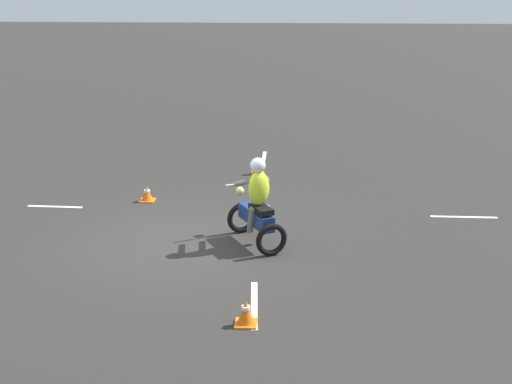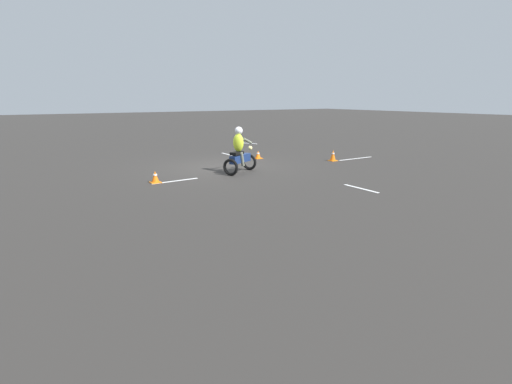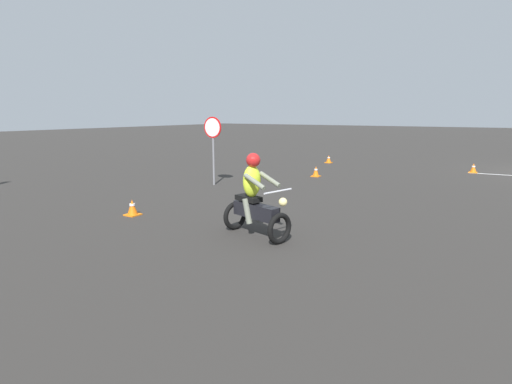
{
  "view_description": "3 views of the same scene",
  "coord_description": "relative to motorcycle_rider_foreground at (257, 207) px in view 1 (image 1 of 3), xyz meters",
  "views": [
    {
      "loc": [
        12.27,
        2.24,
        4.82
      ],
      "look_at": [
        -0.05,
        1.45,
        1.0
      ],
      "focal_mm": 50.0,
      "sensor_mm": 36.0,
      "label": 1
    },
    {
      "loc": [
        7.11,
        13.78,
        2.67
      ],
      "look_at": [
        3.13,
        7.51,
        0.9
      ],
      "focal_mm": 28.0,
      "sensor_mm": 36.0,
      "label": 2
    },
    {
      "loc": [
        2.34,
        20.1,
        2.41
      ],
      "look_at": [
        6.3,
        13.57,
        0.9
      ],
      "focal_mm": 28.0,
      "sensor_mm": 36.0,
      "label": 3
    }
  ],
  "objects": [
    {
      "name": "lane_stripe_n",
      "position": [
        -1.79,
        4.16,
        -0.72
      ],
      "size": [
        0.1,
        1.36,
        0.01
      ],
      "primitive_type": "cube",
      "rotation": [
        0.0,
        0.0,
        3.14
      ],
      "color": "silver",
      "rests_on": "ground"
    },
    {
      "name": "traffic_cone_mid_left",
      "position": [
        3.15,
        0.04,
        -0.54
      ],
      "size": [
        0.32,
        0.32,
        0.39
      ],
      "color": "orange",
      "rests_on": "ground"
    },
    {
      "name": "lane_stripe_e",
      "position": [
        2.52,
        0.12,
        -0.72
      ],
      "size": [
        1.62,
        0.2,
        0.01
      ],
      "primitive_type": "cube",
      "rotation": [
        0.0,
        0.0,
        1.63
      ],
      "color": "silver",
      "rests_on": "ground"
    },
    {
      "name": "traffic_cone_far_center",
      "position": [
        -2.43,
        -2.57,
        -0.56
      ],
      "size": [
        0.32,
        0.32,
        0.35
      ],
      "color": "orange",
      "rests_on": "ground"
    },
    {
      "name": "lane_stripe_w",
      "position": [
        -6.1,
        -0.21,
        -0.72
      ],
      "size": [
        2.0,
        0.12,
        0.01
      ],
      "primitive_type": "cube",
      "rotation": [
        0.0,
        0.0,
        4.72
      ],
      "color": "silver",
      "rests_on": "ground"
    },
    {
      "name": "traffic_cone_far_right",
      "position": [
        -4.79,
        -0.28,
        -0.49
      ],
      "size": [
        0.32,
        0.32,
        0.48
      ],
      "color": "orange",
      "rests_on": "ground"
    },
    {
      "name": "ground_plane",
      "position": [
        0.02,
        -1.47,
        -0.73
      ],
      "size": [
        120.0,
        120.0,
        0.0
      ],
      "primitive_type": "plane",
      "color": "#2D2B28"
    },
    {
      "name": "lane_stripe_s",
      "position": [
        -1.91,
        -4.46,
        -0.72
      ],
      "size": [
        0.14,
        1.21,
        0.01
      ],
      "primitive_type": "cube",
      "rotation": [
        0.0,
        0.0,
        6.25
      ],
      "color": "silver",
      "rests_on": "ground"
    },
    {
      "name": "motorcycle_rider_foreground",
      "position": [
        0.0,
        0.0,
        0.0
      ],
      "size": [
        1.52,
        1.2,
        1.66
      ],
      "rotation": [
        0.0,
        0.0,
        2.07
      ],
      "color": "black",
      "rests_on": "ground"
    }
  ]
}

